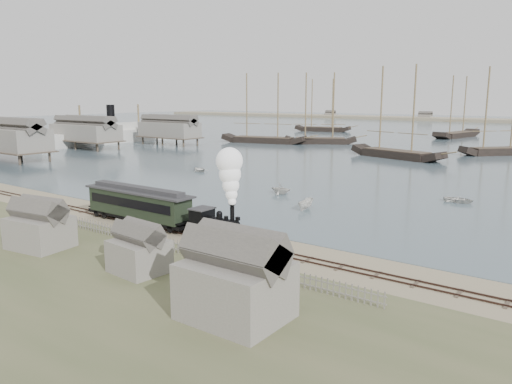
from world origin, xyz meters
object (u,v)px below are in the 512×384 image
Objects in this scene: locomotive at (226,201)px; beached_dinghy at (152,216)px; steamship at (111,124)px; passenger_coach at (138,203)px.

locomotive reaches higher than beached_dinghy.
beached_dinghy is at bearing 171.38° from locomotive.
steamship is at bearing 147.42° from locomotive.
passenger_coach is at bearing 180.00° from locomotive.
locomotive is 12.21m from passenger_coach.
steamship is (-79.31, 56.60, 5.06)m from beached_dinghy.
beached_dinghy is 0.09× the size of steamship.
passenger_coach is (-12.09, 0.00, -1.73)m from locomotive.
locomotive is 108.52m from steamship.
steamship reaches higher than passenger_coach.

